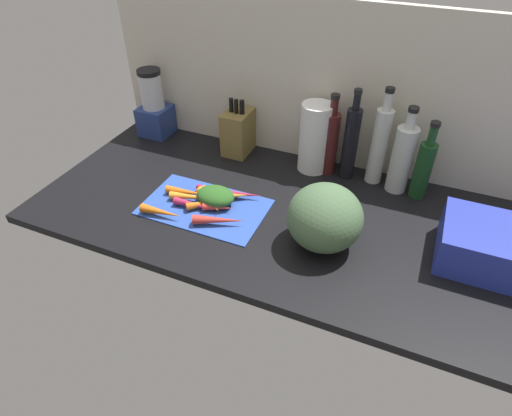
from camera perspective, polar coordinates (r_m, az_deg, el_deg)
The scene contains 26 objects.
ground_plane at distance 149.85cm, azimuth 3.35°, elevation -0.65°, with size 170.00×80.00×3.00cm, color black.
wall_back at distance 166.08cm, azimuth 8.60°, elevation 15.70°, with size 170.00×3.00×60.00cm, color beige.
cutting_board at distance 150.38cm, azimuth -6.80°, elevation 0.20°, with size 42.31×26.16×0.80cm, color #2D51B7.
carrot_0 at distance 148.76cm, azimuth -6.78°, elevation 0.59°, with size 2.77×2.77×12.71cm, color orange.
carrot_1 at distance 152.27cm, azimuth -8.40°, elevation 1.44°, with size 2.84×2.84×16.19cm, color orange.
carrot_2 at distance 154.76cm, azimuth -8.92°, elevation 2.06°, with size 2.88×2.88×16.55cm, color orange.
carrot_3 at distance 146.56cm, azimuth -5.09°, elevation 0.06°, with size 2.75×2.75×10.22cm, color red.
carrot_4 at distance 152.90cm, azimuth -5.44°, elevation 1.75°, with size 2.25×2.25×16.46cm, color #B2264C.
carrot_5 at distance 140.82cm, azimuth -5.01°, elevation -1.61°, with size 3.34×3.34×16.74cm, color red.
carrot_6 at distance 147.16cm, azimuth -12.42°, elevation -0.52°, with size 3.18×3.18×14.72cm, color orange.
carrot_7 at distance 151.95cm, azimuth -1.89°, elevation 1.78°, with size 2.76×2.76×14.14cm, color #B2264C.
carrot_8 at distance 151.33cm, azimuth -3.02°, elevation 1.63°, with size 3.03×3.03×10.73cm, color orange.
carrot_9 at distance 149.60cm, azimuth -6.22°, elevation 1.00°, with size 3.28×3.28×14.10cm, color orange.
carrot_10 at distance 148.67cm, azimuth -8.13°, elevation 0.41°, with size 2.72×2.72×15.26cm, color #B2264C.
carrot_11 at distance 151.78cm, azimuth -5.04°, elevation 1.67°, with size 3.15×3.15×13.65cm, color orange.
carrot_greens_pile at distance 149.39cm, azimuth -5.38°, elevation 1.59°, with size 13.54×10.42×5.73cm, color #2D6023.
winter_squash at distance 130.50cm, azimuth 9.06°, elevation -1.27°, with size 22.95×22.77×20.64cm, color #4C6B47.
knife_block at distance 176.82cm, azimuth -2.39°, elevation 10.04°, with size 9.82×13.58×23.21cm.
blender_appliance at distance 194.30cm, azimuth -13.33°, elevation 12.81°, with size 12.60×12.60×28.80cm.
paper_towel_roll at distance 164.85cm, azimuth 7.80°, elevation 9.16°, with size 11.72×11.72×26.69cm, color white.
bottle_0 at distance 163.94cm, azimuth 9.76°, elevation 8.65°, with size 6.07×6.07×31.46cm.
bottle_1 at distance 161.69cm, azimuth 12.39°, elevation 8.51°, with size 5.45×5.45×34.66cm.
bottle_2 at distance 161.35cm, azimuth 15.98°, elevation 8.09°, with size 6.00×6.00×36.38cm.
bottle_3 at distance 159.76cm, azimuth 18.74°, elevation 6.27°, with size 7.52×7.52×32.19cm.
bottle_4 at distance 159.50cm, azimuth 21.25°, elevation 4.99°, with size 5.84×5.84×28.96cm.
dish_rack at distance 142.36cm, azimuth 28.19°, elevation -4.44°, with size 26.13×23.01×12.43cm, color #2838AD.
Camera 1 is at (37.87, -110.87, 91.92)cm, focal length 30.27 mm.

